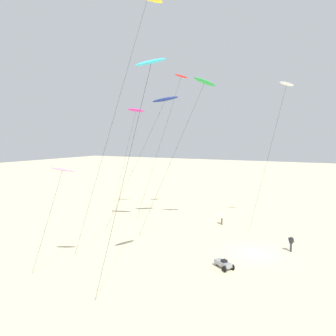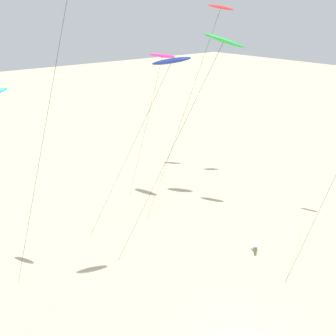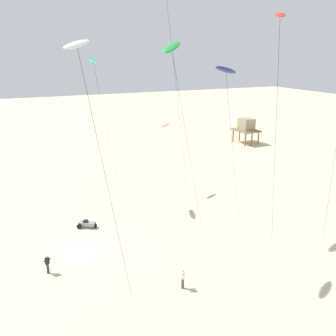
% 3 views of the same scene
% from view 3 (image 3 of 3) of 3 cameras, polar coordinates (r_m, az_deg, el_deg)
% --- Properties ---
extents(ground_plane, '(260.00, 260.00, 0.00)m').
position_cam_3_polar(ground_plane, '(36.32, -13.24, -12.46)').
color(ground_plane, beige).
extents(kite_red, '(5.40, 5.77, 20.43)m').
position_cam_3_polar(kite_red, '(28.16, 16.71, 20.71)').
color(kite_red, red).
rests_on(kite_red, ground).
extents(kite_cyan, '(4.01, 4.05, 17.27)m').
position_cam_3_polar(kite_cyan, '(44.26, -11.29, 15.49)').
color(kite_cyan, '#33BFE0').
rests_on(kite_cyan, ground).
extents(kite_navy, '(6.30, 7.45, 16.82)m').
position_cam_3_polar(kite_navy, '(32.32, 8.84, 14.42)').
color(kite_navy, navy).
rests_on(kite_navy, ground).
extents(kite_green, '(6.52, 7.30, 18.74)m').
position_cam_3_polar(kite_green, '(29.62, 0.62, 17.64)').
color(kite_green, green).
rests_on(kite_green, ground).
extents(kite_pink, '(2.60, 3.09, 9.11)m').
position_cam_3_polar(kite_pink, '(47.82, -0.34, 6.43)').
color(kite_pink, pink).
rests_on(kite_pink, ground).
extents(kite_white, '(3.73, 4.37, 18.53)m').
position_cam_3_polar(kite_white, '(21.06, -13.42, 16.53)').
color(kite_white, white).
rests_on(kite_white, ground).
extents(kite_flyer_nearest, '(0.66, 0.68, 1.67)m').
position_cam_3_polar(kite_flyer_nearest, '(33.63, -17.91, -13.71)').
color(kite_flyer_nearest, '#33333D').
rests_on(kite_flyer_nearest, ground).
extents(kite_flyer_middle, '(0.61, 0.59, 1.67)m').
position_cam_3_polar(kite_flyer_middle, '(30.36, 2.27, -16.44)').
color(kite_flyer_middle, '#4C4738').
rests_on(kite_flyer_middle, ground).
extents(stilt_house, '(5.24, 3.97, 5.04)m').
position_cam_3_polar(stilt_house, '(76.88, 11.84, 6.26)').
color(stilt_house, '#846647').
rests_on(stilt_house, ground).
extents(beach_buggy, '(1.71, 2.04, 0.82)m').
position_cam_3_polar(beach_buggy, '(40.71, -12.29, -8.29)').
color(beach_buggy, gray).
rests_on(beach_buggy, ground).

